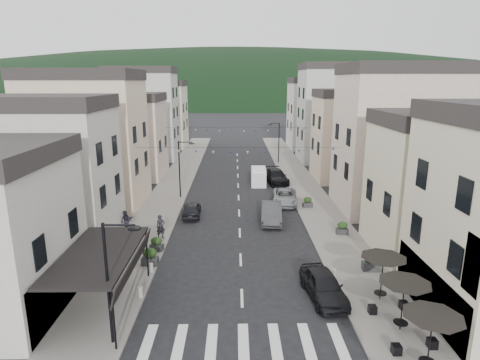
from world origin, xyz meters
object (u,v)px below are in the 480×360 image
(parked_car_e, at_px, (192,209))
(pedestrian_a, at_px, (161,227))
(parked_car_d, at_px, (276,176))
(delivery_van, at_px, (258,176))
(parked_car_a, at_px, (323,285))
(pedestrian_b, at_px, (125,221))
(parked_car_c, at_px, (285,197))
(parked_car_b, at_px, (272,213))

(parked_car_e, height_order, pedestrian_a, pedestrian_a)
(parked_car_d, height_order, delivery_van, delivery_van)
(parked_car_a, xyz_separation_m, pedestrian_a, (-10.70, 8.64, 0.29))
(parked_car_e, bearing_deg, pedestrian_a, 69.97)
(parked_car_d, bearing_deg, pedestrian_a, -128.70)
(parked_car_a, distance_m, pedestrian_b, 17.14)
(parked_car_e, distance_m, pedestrian_b, 6.32)
(parked_car_c, relative_size, parked_car_e, 1.29)
(parked_car_c, distance_m, parked_car_e, 9.66)
(pedestrian_b, bearing_deg, parked_car_d, 89.27)
(parked_car_d, distance_m, pedestrian_a, 20.61)
(delivery_van, height_order, pedestrian_a, delivery_van)
(parked_car_a, relative_size, parked_car_b, 0.92)
(parked_car_d, relative_size, pedestrian_a, 2.89)
(parked_car_e, bearing_deg, parked_car_d, -128.32)
(parked_car_b, height_order, pedestrian_a, pedestrian_a)
(parked_car_a, xyz_separation_m, pedestrian_b, (-13.80, 10.16, 0.21))
(parked_car_a, distance_m, parked_car_c, 17.89)
(parked_car_b, xyz_separation_m, parked_car_c, (1.80, 5.21, -0.10))
(parked_car_d, xyz_separation_m, parked_car_e, (-8.90, -12.11, -0.12))
(delivery_van, distance_m, pedestrian_b, 19.44)
(parked_car_e, relative_size, delivery_van, 0.91)
(parked_car_e, bearing_deg, parked_car_c, -159.17)
(parked_car_e, xyz_separation_m, pedestrian_a, (-1.79, -5.51, 0.39))
(parked_car_c, xyz_separation_m, pedestrian_a, (-10.70, -9.25, 0.36))
(parked_car_c, xyz_separation_m, parked_car_e, (-8.90, -3.75, -0.04))
(parked_car_a, distance_m, parked_car_d, 26.25)
(pedestrian_b, bearing_deg, parked_car_c, 69.14)
(parked_car_a, bearing_deg, parked_car_b, 90.69)
(parked_car_a, distance_m, pedestrian_a, 13.75)
(delivery_van, bearing_deg, parked_car_b, -86.57)
(delivery_van, bearing_deg, parked_car_e, -118.32)
(pedestrian_b, bearing_deg, parked_car_b, 51.73)
(parked_car_a, relative_size, pedestrian_a, 2.40)
(parked_car_e, relative_size, pedestrian_b, 2.28)
(parked_car_b, bearing_deg, pedestrian_a, -151.05)
(parked_car_e, height_order, pedestrian_b, pedestrian_b)
(parked_car_a, distance_m, delivery_van, 25.85)
(parked_car_d, xyz_separation_m, pedestrian_a, (-10.70, -17.61, 0.27))
(pedestrian_b, bearing_deg, parked_car_e, 79.01)
(delivery_van, relative_size, pedestrian_b, 2.50)
(parked_car_c, distance_m, pedestrian_b, 15.82)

